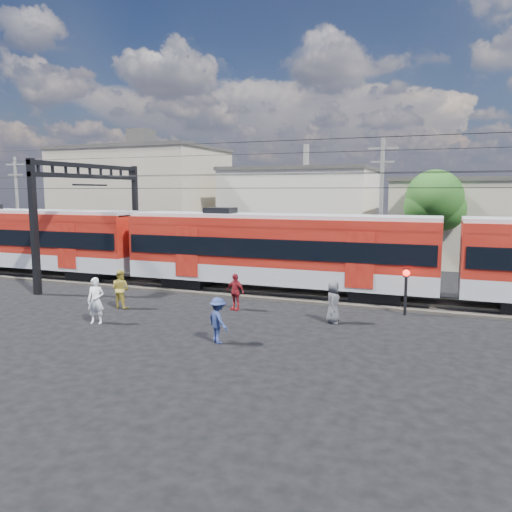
% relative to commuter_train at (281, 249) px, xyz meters
% --- Properties ---
extents(ground, '(120.00, 120.00, 0.00)m').
position_rel_commuter_train_xyz_m(ground, '(-1.85, -8.00, -2.40)').
color(ground, black).
rests_on(ground, ground).
extents(track_bed, '(70.00, 3.40, 0.12)m').
position_rel_commuter_train_xyz_m(track_bed, '(-1.85, 0.00, -2.34)').
color(track_bed, '#2D2823').
rests_on(track_bed, ground).
extents(rail_near, '(70.00, 0.12, 0.12)m').
position_rel_commuter_train_xyz_m(rail_near, '(-1.85, -0.75, -2.22)').
color(rail_near, '#59544C').
rests_on(rail_near, track_bed).
extents(rail_far, '(70.00, 0.12, 0.12)m').
position_rel_commuter_train_xyz_m(rail_far, '(-1.85, 0.75, -2.22)').
color(rail_far, '#59544C').
rests_on(rail_far, track_bed).
extents(commuter_train, '(50.30, 3.08, 4.17)m').
position_rel_commuter_train_xyz_m(commuter_train, '(0.00, 0.00, 0.00)').
color(commuter_train, black).
rests_on(commuter_train, ground).
extents(catenary, '(70.00, 9.30, 7.52)m').
position_rel_commuter_train_xyz_m(catenary, '(-10.50, -0.00, 2.73)').
color(catenary, black).
rests_on(catenary, ground).
extents(building_west, '(14.28, 10.20, 9.30)m').
position_rel_commuter_train_xyz_m(building_west, '(-18.85, 16.00, 2.25)').
color(building_west, tan).
rests_on(building_west, ground).
extents(building_midwest, '(12.24, 12.24, 7.30)m').
position_rel_commuter_train_xyz_m(building_midwest, '(-3.85, 19.00, 1.25)').
color(building_midwest, beige).
rests_on(building_midwest, ground).
extents(building_mideast, '(16.32, 10.20, 6.30)m').
position_rel_commuter_train_xyz_m(building_mideast, '(12.15, 16.00, 0.75)').
color(building_mideast, tan).
rests_on(building_mideast, ground).
extents(utility_pole_mid, '(1.80, 0.24, 8.50)m').
position_rel_commuter_train_xyz_m(utility_pole_mid, '(4.15, 7.00, 2.13)').
color(utility_pole_mid, slate).
rests_on(utility_pole_mid, ground).
extents(utility_pole_west, '(1.80, 0.24, 8.00)m').
position_rel_commuter_train_xyz_m(utility_pole_west, '(-23.85, 6.00, 1.88)').
color(utility_pole_west, slate).
rests_on(utility_pole_west, ground).
extents(tree_near, '(3.82, 3.64, 6.72)m').
position_rel_commuter_train_xyz_m(tree_near, '(7.34, 10.09, 2.26)').
color(tree_near, '#382619').
rests_on(tree_near, ground).
extents(pedestrian_a, '(0.78, 0.62, 1.89)m').
position_rel_commuter_train_xyz_m(pedestrian_a, '(-5.26, -8.10, -1.46)').
color(pedestrian_a, white).
rests_on(pedestrian_a, ground).
extents(pedestrian_b, '(0.90, 0.72, 1.78)m').
position_rel_commuter_train_xyz_m(pedestrian_b, '(-5.95, -5.50, -1.51)').
color(pedestrian_b, gold).
rests_on(pedestrian_b, ground).
extents(pedestrian_c, '(1.22, 1.11, 1.64)m').
position_rel_commuter_train_xyz_m(pedestrian_c, '(0.50, -8.74, -1.58)').
color(pedestrian_c, navy).
rests_on(pedestrian_c, ground).
extents(pedestrian_d, '(1.05, 0.64, 1.67)m').
position_rel_commuter_train_xyz_m(pedestrian_d, '(-0.88, -3.98, -1.57)').
color(pedestrian_d, maroon).
rests_on(pedestrian_d, ground).
extents(pedestrian_e, '(0.62, 0.89, 1.72)m').
position_rel_commuter_train_xyz_m(pedestrian_e, '(3.74, -4.61, -1.54)').
color(pedestrian_e, '#434347').
rests_on(pedestrian_e, ground).
extents(crossing_signal, '(0.30, 0.30, 2.05)m').
position_rel_commuter_train_xyz_m(crossing_signal, '(6.40, -2.25, -0.98)').
color(crossing_signal, black).
rests_on(crossing_signal, ground).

